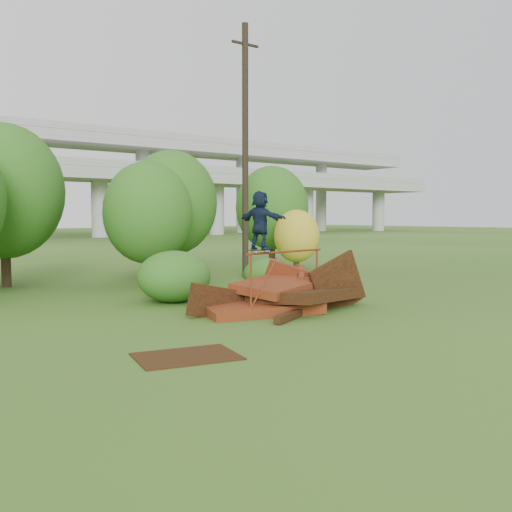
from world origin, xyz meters
TOP-DOWN VIEW (x-y plane):
  - ground at (0.00, 0.00)m, footprint 240.00×240.00m
  - scrap_pile at (-0.01, 1.67)m, footprint 5.84×3.50m
  - grind_rail at (-0.10, 1.50)m, footprint 3.16×0.57m
  - skateboard at (-1.16, 1.33)m, footprint 0.74×0.30m
  - skater at (-1.16, 1.33)m, footprint 0.83×1.55m
  - flat_plate at (-5.09, -1.41)m, footprint 2.20×1.77m
  - tree_1 at (-5.02, 12.45)m, footprint 4.53×4.53m
  - tree_2 at (-0.60, 9.16)m, footprint 3.44×3.44m
  - tree_3 at (1.96, 11.92)m, footprint 4.11×4.11m
  - tree_4 at (7.56, 9.76)m, footprint 2.22×2.22m
  - tree_5 at (8.13, 12.35)m, footprint 3.81×3.81m
  - shrub_left at (-1.79, 5.00)m, footprint 2.38×2.20m
  - shrub_right at (2.15, 5.29)m, footprint 1.72×1.58m
  - utility_pole at (4.47, 9.72)m, footprint 1.40×0.28m

SIDE VIEW (x-z plane):
  - ground at x=0.00m, z-range 0.00..0.00m
  - flat_plate at x=-5.09m, z-range 0.00..0.03m
  - scrap_pile at x=-0.01m, z-range -0.65..1.46m
  - shrub_right at x=2.15m, z-range 0.00..1.22m
  - shrub_left at x=-1.79m, z-range 0.00..1.65m
  - grind_rail at x=-0.10m, z-range 0.43..2.18m
  - tree_4 at x=7.56m, z-range 0.25..3.31m
  - skateboard at x=-1.16m, z-range 1.78..1.85m
  - skater at x=-1.16m, z-range 1.83..3.42m
  - tree_2 at x=-0.60m, z-range 0.44..5.28m
  - tree_5 at x=8.13m, z-range 0.48..5.83m
  - tree_3 at x=1.96m, z-range 0.48..6.19m
  - tree_1 at x=-5.02m, z-range 0.54..6.84m
  - utility_pole at x=4.47m, z-range 0.07..11.24m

